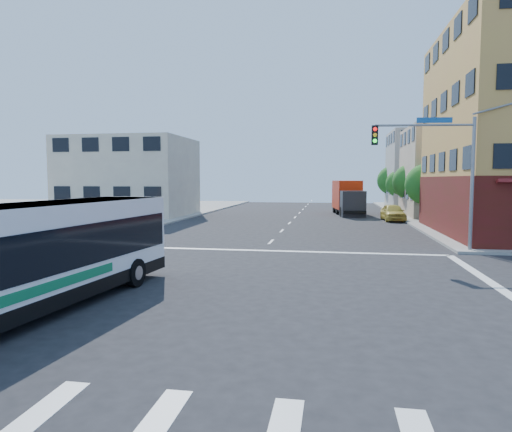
# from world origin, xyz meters

# --- Properties ---
(ground) EXTENTS (120.00, 120.00, 0.00)m
(ground) POSITION_xyz_m (0.00, 0.00, 0.00)
(ground) COLOR black
(ground) RESTS_ON ground
(sidewalk_nw) EXTENTS (50.00, 50.00, 0.15)m
(sidewalk_nw) POSITION_xyz_m (-35.00, 35.00, 0.07)
(sidewalk_nw) COLOR gray
(sidewalk_nw) RESTS_ON ground
(building_east_near) EXTENTS (12.06, 10.06, 9.00)m
(building_east_near) POSITION_xyz_m (16.98, 33.98, 4.51)
(building_east_near) COLOR #BAA98E
(building_east_near) RESTS_ON ground
(building_east_far) EXTENTS (12.06, 10.06, 10.00)m
(building_east_far) POSITION_xyz_m (16.98, 47.98, 5.01)
(building_east_far) COLOR #9A9A95
(building_east_far) RESTS_ON ground
(building_west) EXTENTS (12.06, 10.06, 8.00)m
(building_west) POSITION_xyz_m (-17.02, 29.98, 4.01)
(building_west) COLOR beige
(building_west) RESTS_ON ground
(signal_mast_ne) EXTENTS (7.91, 1.13, 8.07)m
(signal_mast_ne) POSITION_xyz_m (9.08, 10.62, 4.98)
(signal_mast_ne) COLOR gray
(signal_mast_ne) RESTS_ON ground
(street_tree_a) EXTENTS (3.60, 3.60, 5.53)m
(street_tree_a) POSITION_xyz_m (11.90, 27.92, 3.59)
(street_tree_a) COLOR #382214
(street_tree_a) RESTS_ON ground
(street_tree_b) EXTENTS (3.80, 3.80, 5.79)m
(street_tree_b) POSITION_xyz_m (11.90, 35.92, 3.75)
(street_tree_b) COLOR #382214
(street_tree_b) RESTS_ON ground
(street_tree_c) EXTENTS (3.40, 3.40, 5.29)m
(street_tree_c) POSITION_xyz_m (11.90, 43.92, 3.46)
(street_tree_c) COLOR #382214
(street_tree_c) RESTS_ON ground
(street_tree_d) EXTENTS (4.00, 4.00, 6.03)m
(street_tree_d) POSITION_xyz_m (11.90, 51.92, 3.88)
(street_tree_d) COLOR #382214
(street_tree_d) RESTS_ON ground
(transit_bus) EXTENTS (3.70, 11.93, 3.47)m
(transit_bus) POSITION_xyz_m (-4.75, -2.97, 1.70)
(transit_bus) COLOR black
(transit_bus) RESTS_ON ground
(box_truck) EXTENTS (3.38, 8.35, 3.65)m
(box_truck) POSITION_xyz_m (5.29, 35.29, 1.77)
(box_truck) COLOR #232327
(box_truck) RESTS_ON ground
(parked_car) EXTENTS (2.08, 4.63, 1.54)m
(parked_car) POSITION_xyz_m (9.15, 28.83, 0.77)
(parked_car) COLOR gold
(parked_car) RESTS_ON ground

